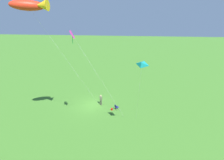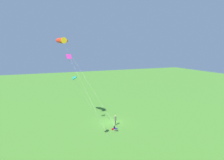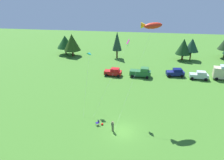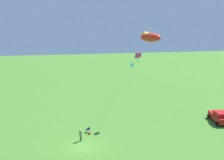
# 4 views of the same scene
# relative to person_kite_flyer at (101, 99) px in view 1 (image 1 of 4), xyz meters

# --- Properties ---
(ground_plane) EXTENTS (160.00, 160.00, 0.00)m
(ground_plane) POSITION_rel_person_kite_flyer_xyz_m (1.55, 0.20, -1.02)
(ground_plane) COLOR #3F7727
(person_kite_flyer) EXTENTS (0.52, 0.47, 1.74)m
(person_kite_flyer) POSITION_rel_person_kite_flyer_xyz_m (0.00, 0.00, 0.00)
(person_kite_flyer) COLOR #3F3D35
(person_kite_flyer) RESTS_ON ground
(folding_chair) EXTENTS (0.68, 0.68, 0.82)m
(folding_chair) POSITION_rel_person_kite_flyer_xyz_m (-2.53, 1.20, -0.53)
(folding_chair) COLOR navy
(folding_chair) RESTS_ON ground
(backpack_on_grass) EXTENTS (0.29, 0.37, 0.22)m
(backpack_on_grass) POSITION_rel_person_kite_flyer_xyz_m (-1.87, 1.32, -0.91)
(backpack_on_grass) COLOR #BE0805
(backpack_on_grass) RESTS_ON ground
(kite_large_fish) EXTENTS (6.55, 8.94, 15.09)m
(kite_large_fish) POSITION_rel_person_kite_flyer_xyz_m (4.83, 7.82, 13.50)
(kite_large_fish) COLOR red
(kite_large_fish) RESTS_ON ground
(kite_diamond_rainbow) EXTENTS (5.43, 4.97, 12.32)m
(kite_diamond_rainbow) POSITION_rel_person_kite_flyer_xyz_m (1.15, 7.28, 10.39)
(kite_diamond_rainbow) COLOR #DE2EA0
(kite_diamond_rainbow) RESTS_ON ground
(kite_delta_teal) EXTENTS (1.21, 5.89, 9.80)m
(kite_delta_teal) POSITION_rel_person_kite_flyer_xyz_m (-5.26, 8.42, 8.42)
(kite_delta_teal) COLOR teal
(kite_delta_teal) RESTS_ON ground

